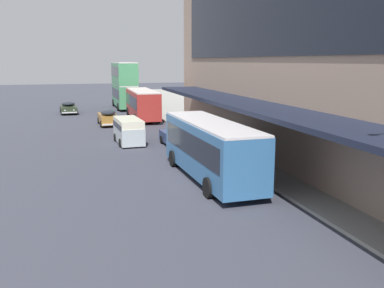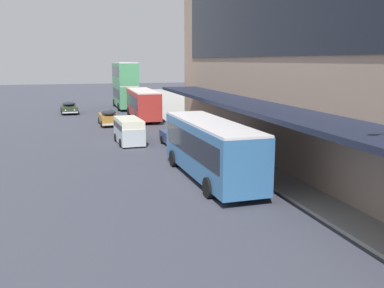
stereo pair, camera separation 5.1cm
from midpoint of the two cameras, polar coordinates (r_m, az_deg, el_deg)
name	(u,v)px [view 1 (the left image)]	position (r m, az deg, el deg)	size (l,w,h in m)	color
transit_bus_kerbside_front	(210,146)	(23.13, 2.41, -0.31)	(2.87, 9.98, 3.18)	teal
transit_bus_kerbside_rear	(142,102)	(47.55, -6.68, 5.52)	(2.85, 10.04, 3.21)	#AB2D29
transit_bus_kerbside_far	(124,84)	(58.75, -9.04, 7.94)	(2.74, 9.24, 6.16)	#469460
sedan_trailing_mid	(178,136)	(32.11, -1.93, 1.01)	(2.04, 4.85, 1.59)	navy
sedan_oncoming_rear	(108,117)	(43.77, -11.18, 3.51)	(1.87, 4.61, 1.59)	#A06E2E
sedan_far_back	(68,107)	(54.87, -16.18, 4.72)	(2.12, 5.06, 1.46)	#293522
vw_van	(128,129)	(33.80, -8.54, 1.94)	(2.05, 4.62, 1.96)	#B6C1C4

